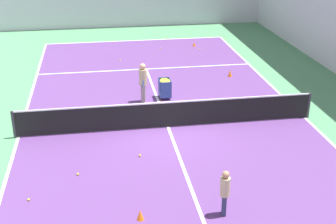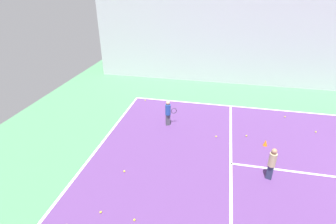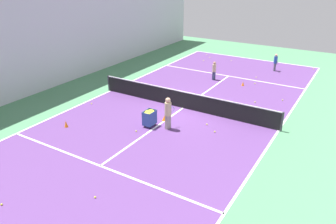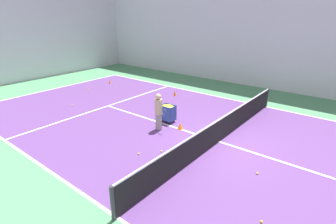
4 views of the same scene
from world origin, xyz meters
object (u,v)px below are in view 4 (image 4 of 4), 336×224
(tennis_net, at_px, (220,130))
(training_cone_1, at_px, (180,126))
(coach_at_net, at_px, (159,109))
(ball_cart, at_px, (168,110))

(tennis_net, height_order, training_cone_1, tennis_net)
(coach_at_net, bearing_deg, training_cone_1, 55.67)
(tennis_net, relative_size, coach_at_net, 6.65)
(tennis_net, xyz_separation_m, ball_cart, (0.32, 2.84, 0.07))
(coach_at_net, height_order, ball_cart, coach_at_net)
(tennis_net, bearing_deg, coach_at_net, 103.14)
(ball_cart, height_order, training_cone_1, ball_cart)
(tennis_net, distance_m, training_cone_1, 1.95)
(ball_cart, bearing_deg, tennis_net, -96.47)
(coach_at_net, distance_m, ball_cart, 1.02)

